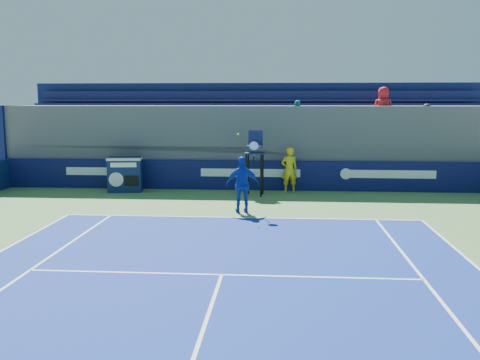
# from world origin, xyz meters

# --- Properties ---
(ball_person) EXTENTS (0.72, 0.54, 1.78)m
(ball_person) POSITION_xyz_m (1.56, 16.65, 0.90)
(ball_person) COLOR yellow
(ball_person) RESTS_ON apron
(back_hoarding) EXTENTS (20.40, 0.21, 1.20)m
(back_hoarding) POSITION_xyz_m (0.00, 17.10, 0.60)
(back_hoarding) COLOR #0C1044
(back_hoarding) RESTS_ON ground
(match_clock) EXTENTS (1.41, 0.89, 1.40)m
(match_clock) POSITION_xyz_m (-4.93, 16.31, 0.74)
(match_clock) COLOR #0F1D4D
(match_clock) RESTS_ON ground
(umpire_chair) EXTENTS (0.76, 0.76, 2.48)m
(umpire_chair) POSITION_xyz_m (0.23, 15.89, 1.53)
(umpire_chair) COLOR black
(umpire_chair) RESTS_ON ground
(tennis_player) EXTENTS (1.14, 0.64, 2.57)m
(tennis_player) POSITION_xyz_m (-0.00, 12.65, 0.93)
(tennis_player) COLOR #1335A0
(tennis_player) RESTS_ON apron
(stadium_seating) EXTENTS (21.00, 4.05, 4.40)m
(stadium_seating) POSITION_xyz_m (0.02, 19.15, 1.83)
(stadium_seating) COLOR #545459
(stadium_seating) RESTS_ON ground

